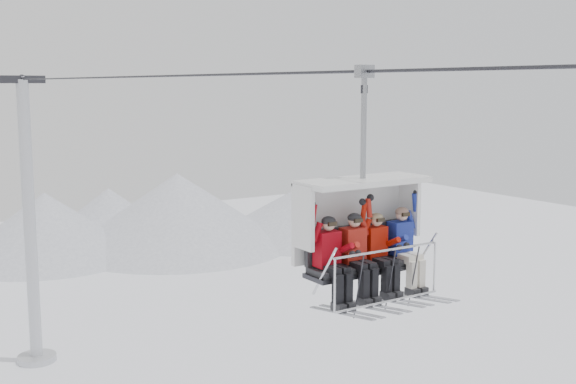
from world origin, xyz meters
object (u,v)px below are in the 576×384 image
skier_center_left (357,253)px  skier_center_right (379,251)px  lift_tower_right (31,243)px  skier_far_left (331,257)px  skier_far_right (404,245)px  chairlift_carrier (358,222)px

skier_center_left → skier_center_right: bearing=-0.7°
lift_tower_right → skier_far_left: size_ratio=7.99×
lift_tower_right → skier_center_right: (0.24, -24.57, 4.41)m
skier_far_left → skier_far_right: same height
chairlift_carrier → skier_center_right: 0.63m
skier_far_left → skier_center_left: size_ratio=1.00×
lift_tower_right → skier_far_right: size_ratio=7.99×
lift_tower_right → skier_far_left: (-0.80, -24.56, 4.43)m
skier_far_left → skier_far_right: (1.63, 0.00, 0.00)m
skier_center_right → skier_far_right: (0.59, 0.01, 0.02)m
chairlift_carrier → skier_center_left: bearing=-129.4°
chairlift_carrier → skier_far_right: bearing=-20.1°
skier_far_left → skier_center_left: (0.55, 0.00, 0.00)m
chairlift_carrier → skier_center_left: (-0.25, -0.30, -0.47)m
chairlift_carrier → skier_center_left: size_ratio=2.36×
lift_tower_right → skier_center_right: size_ratio=7.99×
skier_center_right → skier_far_right: size_ratio=1.00×
skier_center_left → skier_far_right: size_ratio=1.00×
skier_center_left → chairlift_carrier: bearing=50.6°
lift_tower_right → skier_far_right: lift_tower_right is taller
lift_tower_right → skier_far_left: 24.97m
lift_tower_right → skier_center_left: bearing=-90.6°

